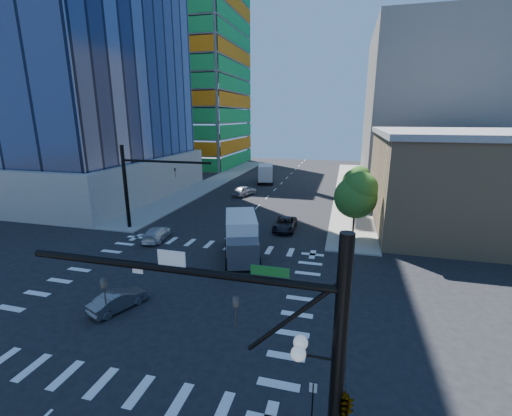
% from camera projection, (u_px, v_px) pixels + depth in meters
% --- Properties ---
extents(ground, '(160.00, 160.00, 0.00)m').
position_uv_depth(ground, '(174.00, 289.00, 24.56)').
color(ground, black).
rests_on(ground, ground).
extents(road_markings, '(20.00, 20.00, 0.01)m').
position_uv_depth(road_markings, '(174.00, 289.00, 24.56)').
color(road_markings, silver).
rests_on(road_markings, ground).
extents(sidewalk_ne, '(5.00, 60.00, 0.15)m').
position_uv_depth(sidewalk_ne, '(351.00, 188.00, 58.86)').
color(sidewalk_ne, gray).
rests_on(sidewalk_ne, ground).
extents(sidewalk_nw, '(5.00, 60.00, 0.15)m').
position_uv_depth(sidewalk_nw, '(215.00, 182.00, 64.98)').
color(sidewalk_nw, gray).
rests_on(sidewalk_nw, ground).
extents(construction_building, '(25.16, 34.50, 70.60)m').
position_uv_depth(construction_building, '(187.00, 63.00, 82.80)').
color(construction_building, slate).
rests_on(construction_building, ground).
extents(commercial_building, '(20.50, 22.50, 10.60)m').
position_uv_depth(commercial_building, '(473.00, 179.00, 37.62)').
color(commercial_building, '#9E815B').
rests_on(commercial_building, ground).
extents(bg_building_ne, '(24.00, 30.00, 28.00)m').
position_uv_depth(bg_building_ne, '(433.00, 106.00, 65.73)').
color(bg_building_ne, slate).
rests_on(bg_building_ne, ground).
extents(signal_mast_se, '(10.51, 2.48, 9.00)m').
position_uv_depth(signal_mast_se, '(306.00, 365.00, 9.92)').
color(signal_mast_se, black).
rests_on(signal_mast_se, sidewalk_se).
extents(signal_mast_nw, '(10.20, 0.40, 9.00)m').
position_uv_depth(signal_mast_nw, '(137.00, 180.00, 36.34)').
color(signal_mast_nw, black).
rests_on(signal_mast_nw, sidewalk_nw).
extents(tree_south, '(4.16, 4.16, 6.82)m').
position_uv_depth(tree_south, '(357.00, 194.00, 33.25)').
color(tree_south, '#382316').
rests_on(tree_south, sidewalk_ne).
extents(tree_north, '(3.54, 3.52, 5.78)m').
position_uv_depth(tree_north, '(357.00, 180.00, 44.57)').
color(tree_north, '#382316').
rests_on(tree_north, sidewalk_ne).
extents(no_parking_sign, '(0.30, 0.06, 2.20)m').
position_uv_depth(no_parking_sign, '(312.00, 401.00, 13.17)').
color(no_parking_sign, black).
rests_on(no_parking_sign, ground).
extents(car_nb_far, '(2.31, 4.85, 1.34)m').
position_uv_depth(car_nb_far, '(285.00, 224.00, 37.27)').
color(car_nb_far, black).
rests_on(car_nb_far, ground).
extents(car_sb_near, '(2.46, 4.70, 1.30)m').
position_uv_depth(car_sb_near, '(157.00, 233.00, 34.34)').
color(car_sb_near, silver).
rests_on(car_sb_near, ground).
extents(car_sb_mid, '(3.47, 5.00, 1.58)m').
position_uv_depth(car_sb_mid, '(244.00, 191.00, 53.65)').
color(car_sb_mid, '#ADAEB5').
rests_on(car_sb_mid, ground).
extents(car_sb_cross, '(2.60, 3.95, 1.23)m').
position_uv_depth(car_sb_cross, '(118.00, 300.00, 21.90)').
color(car_sb_cross, '#515257').
rests_on(car_sb_cross, ground).
extents(box_truck_near, '(4.93, 7.30, 3.53)m').
position_uv_depth(box_truck_near, '(242.00, 240.00, 29.84)').
color(box_truck_near, black).
rests_on(box_truck_near, ground).
extents(box_truck_far, '(4.13, 6.97, 3.42)m').
position_uv_depth(box_truck_far, '(266.00, 174.00, 64.33)').
color(box_truck_far, black).
rests_on(box_truck_far, ground).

